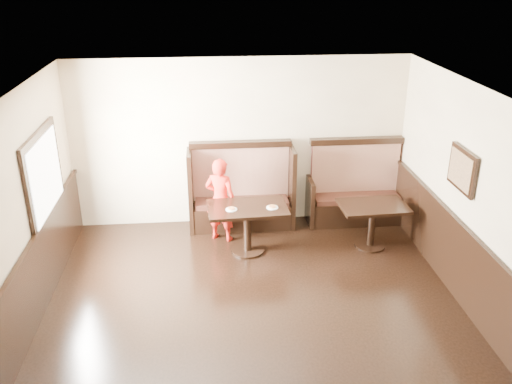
{
  "coord_description": "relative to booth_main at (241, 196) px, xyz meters",
  "views": [
    {
      "loc": [
        -0.53,
        -5.01,
        4.18
      ],
      "look_at": [
        0.16,
        2.35,
        1.0
      ],
      "focal_mm": 38.0,
      "sensor_mm": 36.0,
      "label": 1
    }
  ],
  "objects": [
    {
      "name": "table_neighbor",
      "position": [
        1.97,
        -0.95,
        0.01
      ],
      "size": [
        1.06,
        0.72,
        0.71
      ],
      "rotation": [
        0.0,
        0.0,
        0.05
      ],
      "color": "black",
      "rests_on": "ground"
    },
    {
      "name": "child",
      "position": [
        -0.36,
        -0.49,
        0.16
      ],
      "size": [
        0.59,
        0.51,
        1.38
      ],
      "primitive_type": "imported",
      "rotation": [
        0.0,
        0.0,
        2.72
      ],
      "color": "red",
      "rests_on": "ground"
    },
    {
      "name": "pizza_plate_right",
      "position": [
        0.4,
        -1.01,
        0.25
      ],
      "size": [
        0.18,
        0.18,
        0.03
      ],
      "color": "white",
      "rests_on": "table_main"
    },
    {
      "name": "booth_main",
      "position": [
        0.0,
        0.0,
        0.0
      ],
      "size": [
        1.75,
        0.72,
        1.45
      ],
      "color": "black",
      "rests_on": "ground"
    },
    {
      "name": "booth_neighbor",
      "position": [
        1.95,
        -0.0,
        -0.05
      ],
      "size": [
        1.65,
        0.72,
        1.45
      ],
      "color": "black",
      "rests_on": "ground"
    },
    {
      "name": "room_shell",
      "position": [
        -0.3,
        -3.01,
        0.14
      ],
      "size": [
        7.0,
        7.0,
        7.0
      ],
      "color": "beige",
      "rests_on": "ground"
    },
    {
      "name": "table_main",
      "position": [
        0.03,
        -0.94,
        0.06
      ],
      "size": [
        1.23,
        0.8,
        0.76
      ],
      "rotation": [
        0.0,
        0.0,
        0.05
      ],
      "color": "black",
      "rests_on": "ground"
    },
    {
      "name": "pizza_plate_left",
      "position": [
        -0.22,
        -1.02,
        0.25
      ],
      "size": [
        0.17,
        0.17,
        0.03
      ],
      "color": "white",
      "rests_on": "table_main"
    },
    {
      "name": "ground",
      "position": [
        0.0,
        -3.3,
        -0.53
      ],
      "size": [
        7.0,
        7.0,
        0.0
      ],
      "primitive_type": "plane",
      "color": "black",
      "rests_on": "ground"
    }
  ]
}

